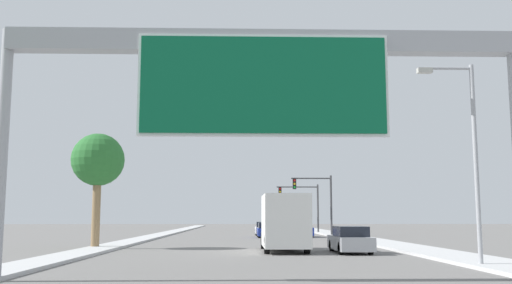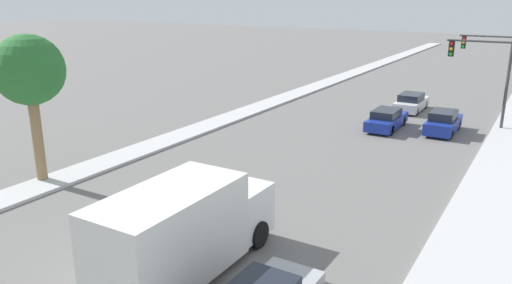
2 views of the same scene
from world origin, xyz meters
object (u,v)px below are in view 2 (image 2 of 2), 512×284
at_px(car_far_left, 387,119).
at_px(palm_tree_background, 29,72).
at_px(traffic_light_mid_block, 499,55).
at_px(traffic_light_near_intersection, 488,68).
at_px(car_mid_right, 443,122).
at_px(car_far_right, 411,102).
at_px(truck_box_primary, 184,230).

xyz_separation_m(car_far_left, palm_tree_background, (-11.36, -18.56, 4.72)).
xyz_separation_m(car_far_left, traffic_light_mid_block, (5.08, 13.78, 3.29)).
bearing_deg(traffic_light_near_intersection, car_mid_right, -124.65).
distance_m(car_far_left, car_far_right, 6.50).
bearing_deg(palm_tree_background, traffic_light_mid_block, 63.05).
xyz_separation_m(car_far_right, truck_box_primary, (0.00, -28.12, 0.94)).
relative_size(car_far_right, palm_tree_background, 0.63).
bearing_deg(car_far_left, truck_box_primary, -90.00).
xyz_separation_m(traffic_light_mid_block, palm_tree_background, (-16.44, -32.34, 1.43)).
relative_size(car_far_left, traffic_light_mid_block, 0.80).
bearing_deg(traffic_light_mid_block, traffic_light_near_intersection, -87.92).
bearing_deg(traffic_light_mid_block, car_far_right, -124.92).
xyz_separation_m(traffic_light_near_intersection, palm_tree_background, (-16.80, -22.34, 1.26)).
distance_m(car_far_right, truck_box_primary, 28.14).
relative_size(car_far_right, truck_box_primary, 0.62).
height_order(car_far_left, car_far_right, car_far_right).
height_order(car_mid_right, car_far_right, car_mid_right).
bearing_deg(truck_box_primary, car_far_right, 90.00).
height_order(car_far_right, traffic_light_near_intersection, traffic_light_near_intersection).
xyz_separation_m(car_mid_right, truck_box_primary, (-3.50, -22.59, 0.90)).
distance_m(car_mid_right, truck_box_primary, 22.88).
bearing_deg(palm_tree_background, car_far_right, 65.62).
xyz_separation_m(car_mid_right, traffic_light_mid_block, (1.58, 12.81, 3.24)).
bearing_deg(traffic_light_mid_block, car_far_left, -110.24).
height_order(traffic_light_near_intersection, traffic_light_mid_block, traffic_light_near_intersection).
relative_size(car_far_left, car_mid_right, 1.06).
bearing_deg(car_far_left, palm_tree_background, -121.47).
height_order(traffic_light_mid_block, palm_tree_background, palm_tree_background).
bearing_deg(car_mid_right, palm_tree_background, -127.27).
xyz_separation_m(car_far_left, car_far_right, (0.00, 6.50, 0.01)).
distance_m(car_far_left, car_mid_right, 3.63).
height_order(car_far_left, traffic_light_near_intersection, traffic_light_near_intersection).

